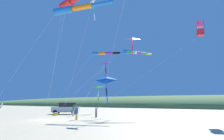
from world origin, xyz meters
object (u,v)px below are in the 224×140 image
Objects in this scene: kite_windsock_striped_overhead at (72,1)px; kite_windsock_green_low_center at (133,52)px; person_bystander_far at (73,110)px; kite_delta_teal_far_right at (106,80)px; kite_box_checkered_midright at (200,28)px; kite_delta_orange_high_right at (105,63)px; parked_car at (66,108)px; kite_delta_red_high_left at (93,1)px; kite_delta_black_fish_shape at (98,87)px; person_child_grey_jacket at (77,112)px; cooler_box at (55,114)px; kite_delta_long_streamer_left at (132,39)px; kite_windsock_yellow_midlevel at (74,9)px; person_child_green_jacket at (96,112)px; kite_windsock_purple_drifting at (107,53)px.

kite_windsock_striped_overhead is 0.93× the size of kite_windsock_green_low_center.
person_bystander_far is 6.44m from kite_delta_teal_far_right.
person_bystander_far is 0.12× the size of kite_box_checkered_midright.
kite_box_checkered_midright is (-6.26, 16.17, 10.71)m from person_bystander_far.
parked_car is at bearing -118.50° from kite_delta_orange_high_right.
kite_delta_teal_far_right is at bearing -155.27° from kite_delta_red_high_left.
kite_windsock_striped_overhead reaches higher than kite_delta_black_fish_shape.
kite_box_checkered_midright is at bearing 129.82° from person_child_grey_jacket.
kite_delta_teal_far_right is 10.59m from kite_windsock_striped_overhead.
kite_windsock_green_low_center reaches higher than parked_car.
cooler_box is 0.05× the size of kite_delta_orange_high_right.
person_child_grey_jacket is 15.43m from kite_delta_long_streamer_left.
kite_windsock_green_low_center is 1.59× the size of kite_windsock_yellow_midlevel.
kite_delta_black_fish_shape is (-11.37, -5.21, 3.69)m from person_child_grey_jacket.
person_child_green_jacket is 9.83m from kite_delta_black_fish_shape.
kite_windsock_purple_drifting reaches higher than person_bystander_far.
kite_delta_red_high_left is at bearing 23.46° from kite_windsock_purple_drifting.
kite_delta_orange_high_right is 2.16× the size of kite_delta_black_fish_shape.
kite_delta_orange_high_right is at bearing 32.70° from kite_delta_teal_far_right.
person_bystander_far is at bearing -86.28° from kite_windsock_purple_drifting.
kite_delta_black_fish_shape is (-1.22, -17.37, -7.04)m from kite_box_checkered_midright.
kite_delta_long_streamer_left is (-10.61, 2.01, 11.03)m from person_child_grey_jacket.
kite_box_checkered_midright is 10.17m from kite_delta_long_streamer_left.
kite_delta_long_streamer_left is (-3.59, 10.45, 10.95)m from parked_car.
kite_windsock_yellow_midlevel is (7.96, 2.47, 2.54)m from kite_delta_orange_high_right.
kite_windsock_yellow_midlevel is (17.59, -6.14, -2.85)m from kite_box_checkered_midright.
person_bystander_far is at bearing 9.09° from kite_delta_black_fish_shape.
kite_delta_long_streamer_left is at bearing 175.98° from kite_windsock_striped_overhead.
kite_delta_red_high_left is (7.64, 3.52, 6.80)m from kite_delta_teal_far_right.
kite_box_checkered_midright reaches higher than person_child_green_jacket.
kite_windsock_purple_drifting is 2.29× the size of kite_delta_black_fish_shape.
parked_car is at bearing -81.39° from kite_box_checkered_midright.
kite_delta_red_high_left is 3.86m from kite_windsock_striped_overhead.
kite_delta_black_fish_shape is at bearing -170.91° from person_bystander_far.
kite_windsock_yellow_midlevel reaches higher than kite_delta_teal_far_right.
person_child_green_jacket is 13.20m from kite_delta_long_streamer_left.
kite_delta_black_fish_shape is 10.32m from kite_delta_long_streamer_left.
kite_box_checkered_midright is at bearing 107.58° from cooler_box.
kite_delta_long_streamer_left is (-0.47, -10.16, 0.30)m from kite_box_checkered_midright.
kite_windsock_purple_drifting is (-0.34, 1.44, 7.64)m from person_child_green_jacket.
person_bystander_far is at bearing -84.74° from kite_delta_teal_far_right.
kite_delta_teal_far_right is at bearing 165.89° from person_child_grey_jacket.
kite_box_checkered_midright reaches higher than cooler_box.
parked_car is 0.49× the size of kite_windsock_yellow_midlevel.
kite_delta_orange_high_right reaches higher than kite_delta_black_fish_shape.
kite_windsock_yellow_midlevel is (11.80, 4.93, 3.95)m from kite_delta_teal_far_right.
cooler_box is 16.52m from kite_delta_long_streamer_left.
kite_delta_long_streamer_left reaches higher than kite_delta_orange_high_right.
parked_car is 0.31× the size of kite_windsock_green_low_center.
kite_delta_orange_high_right is 0.95× the size of kite_windsock_purple_drifting.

